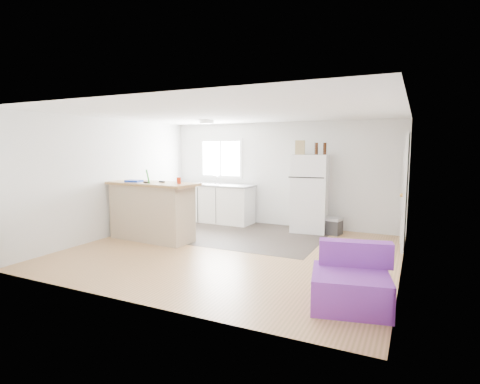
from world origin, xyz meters
name	(u,v)px	position (x,y,z in m)	size (l,w,h in m)	color
room	(232,184)	(0.00, 0.00, 1.20)	(5.51, 5.01, 2.41)	#9E7542
vinyl_zone	(228,232)	(-0.73, 1.25, 0.00)	(4.05, 2.50, 0.00)	#342D27
window	(221,158)	(-1.55, 2.49, 1.55)	(1.18, 0.06, 0.98)	white
interior_door	(406,192)	(2.72, 1.55, 1.02)	(0.11, 0.92, 2.10)	white
ceiling_fixture	(207,122)	(-1.20, 1.20, 2.36)	(0.30, 0.30, 0.07)	white
kitchen_cabinets	(213,202)	(-1.62, 2.18, 0.48)	(2.11, 0.71, 1.22)	white
peninsula	(152,211)	(-1.80, 0.05, 0.58)	(1.91, 0.84, 1.14)	tan
refrigerator	(310,193)	(0.82, 2.14, 0.84)	(0.80, 0.77, 1.67)	white
cooler	(330,225)	(1.29, 2.08, 0.18)	(0.53, 0.41, 0.36)	#2F2F31
purple_seat	(351,284)	(2.27, -1.46, 0.26)	(1.00, 0.97, 0.70)	purple
cleaner_jug	(152,236)	(-1.68, -0.11, 0.13)	(0.14, 0.10, 0.29)	silver
mop	(147,230)	(-1.80, -0.10, 0.23)	(0.25, 0.40, 1.42)	green
red_cup	(179,181)	(-1.13, 0.04, 1.20)	(0.08, 0.08, 0.12)	red
blue_tray	(134,181)	(-2.15, -0.02, 1.16)	(0.30, 0.22, 0.04)	#1539C6
tool_a	(162,182)	(-1.58, 0.11, 1.16)	(0.14, 0.05, 0.03)	black
tool_b	(146,182)	(-1.80, -0.09, 1.16)	(0.10, 0.04, 0.03)	black
cardboard_box	(300,147)	(0.60, 2.05, 1.82)	(0.20, 0.10, 0.30)	tan
bottle_left	(316,149)	(0.96, 2.02, 1.80)	(0.07, 0.07, 0.25)	#321709
bottle_right	(325,149)	(1.13, 2.08, 1.80)	(0.07, 0.07, 0.25)	#321709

